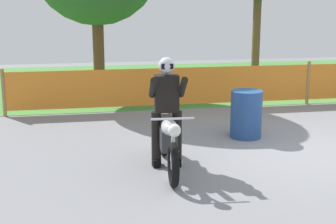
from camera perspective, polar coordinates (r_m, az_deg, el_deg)
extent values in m
cube|color=gray|center=(8.80, 14.84, -4.42)|extent=(24.00, 24.00, 0.02)
cube|color=#4C8C3D|center=(15.50, 3.57, 3.61)|extent=(24.00, 7.55, 0.01)
cylinder|color=#997547|center=(11.38, -18.21, 2.10)|extent=(0.08, 0.08, 1.05)
cylinder|color=#997547|center=(11.42, -0.49, 2.81)|extent=(0.08, 0.08, 1.05)
cylinder|color=#997547|center=(12.49, 15.63, 3.22)|extent=(0.08, 0.08, 1.05)
cube|color=orange|center=(11.26, -9.34, 2.58)|extent=(3.43, 0.02, 0.85)
cube|color=orange|center=(11.83, 7.94, 3.15)|extent=(3.43, 0.02, 0.85)
cylinder|color=brown|center=(12.73, -7.89, 6.66)|extent=(0.28, 0.28, 2.32)
cylinder|color=brown|center=(18.02, 10.04, 9.41)|extent=(0.28, 0.28, 2.89)
torus|color=black|center=(6.90, 0.61, -6.03)|extent=(0.16, 0.64, 0.64)
cylinder|color=silver|center=(6.90, 0.61, -6.03)|extent=(0.07, 0.14, 0.14)
torus|color=black|center=(8.22, -0.51, -2.84)|extent=(0.16, 0.64, 0.64)
cylinder|color=silver|center=(8.22, -0.51, -2.84)|extent=(0.07, 0.14, 0.14)
cube|color=#38383D|center=(7.55, -0.04, -2.89)|extent=(0.28, 0.61, 0.32)
ellipsoid|color=#B7B7C1|center=(7.27, 0.15, -1.73)|extent=(0.28, 0.53, 0.22)
cube|color=black|center=(7.74, -0.23, -1.04)|extent=(0.26, 0.57, 0.10)
cube|color=silver|center=(8.13, -0.52, -0.48)|extent=(0.18, 0.37, 0.04)
cylinder|color=silver|center=(6.86, 0.56, -3.60)|extent=(0.07, 0.23, 0.57)
sphere|color=white|center=(6.65, 0.72, -2.11)|extent=(0.19, 0.19, 0.18)
cylinder|color=silver|center=(6.81, 0.53, -0.78)|extent=(0.60, 0.07, 0.03)
cylinder|color=silver|center=(7.92, 0.74, -3.95)|extent=(0.11, 0.55, 0.07)
cylinder|color=black|center=(7.73, 1.03, -3.03)|extent=(0.16, 0.16, 0.86)
cube|color=black|center=(7.84, 1.01, -5.62)|extent=(0.13, 0.27, 0.12)
cylinder|color=black|center=(7.70, -1.34, -3.10)|extent=(0.16, 0.16, 0.86)
cube|color=black|center=(7.81, -1.33, -5.70)|extent=(0.13, 0.27, 0.12)
cube|color=black|center=(7.54, -0.16, 2.12)|extent=(0.38, 0.27, 0.56)
cylinder|color=black|center=(7.37, 1.69, 2.82)|extent=(0.13, 0.49, 0.38)
cylinder|color=black|center=(7.32, -1.73, 2.76)|extent=(0.13, 0.49, 0.38)
sphere|color=silver|center=(7.47, -0.16, 5.32)|extent=(0.27, 0.27, 0.25)
cube|color=black|center=(7.37, -0.08, 5.21)|extent=(0.18, 0.04, 0.08)
cube|color=#1E232D|center=(7.70, -0.29, 2.66)|extent=(0.29, 0.18, 0.40)
cylinder|color=navy|center=(9.35, 8.88, -0.24)|extent=(0.58, 0.58, 0.88)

